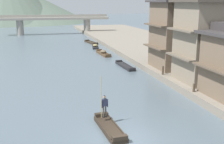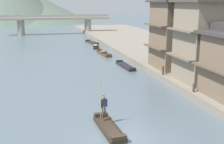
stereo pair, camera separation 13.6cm
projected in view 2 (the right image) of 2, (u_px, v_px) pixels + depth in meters
The scene contains 14 objects.
ground_plane at pixel (125, 139), 18.44m from camera, with size 400.00×400.00×0.00m, color slate.
riverbank_right at pixel (167, 50), 50.72m from camera, with size 18.00×110.00×0.69m, color gray.
boat_foreground_poled at pixel (109, 128), 19.67m from camera, with size 1.36×4.37×0.54m.
boatman_person at pixel (104, 104), 20.42m from camera, with size 0.55×0.32×3.04m.
boat_moored_nearest at pixel (104, 53), 48.18m from camera, with size 1.41×5.56×0.81m.
boat_moored_second at pixel (125, 66), 38.97m from camera, with size 1.23×5.63×0.46m.
boat_moored_third at pixel (92, 42), 61.83m from camera, with size 2.05×5.63×0.45m.
boat_moored_far at pixel (96, 46), 55.69m from camera, with size 1.76×4.67×0.71m.
house_waterfront_second at pixel (209, 38), 28.74m from camera, with size 6.68×5.71×8.74m.
house_waterfront_tall at pixel (176, 32), 34.75m from camera, with size 6.10×6.10×8.74m.
mooring_post_dock_near at pixel (194, 88), 25.84m from camera, with size 0.20×0.20×0.74m, color #473828.
mooring_post_dock_mid at pixel (163, 70), 32.03m from camera, with size 0.20×0.20×0.93m, color #473828.
stone_bridge at pixel (55, 21), 78.15m from camera, with size 29.66×2.40×5.23m.
hill_far_centre at pixel (26, 6), 126.91m from camera, with size 56.00×56.00×14.00m, color #5B6B5B.
Camera 2 is at (-5.03, -16.18, 8.49)m, focal length 46.55 mm.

